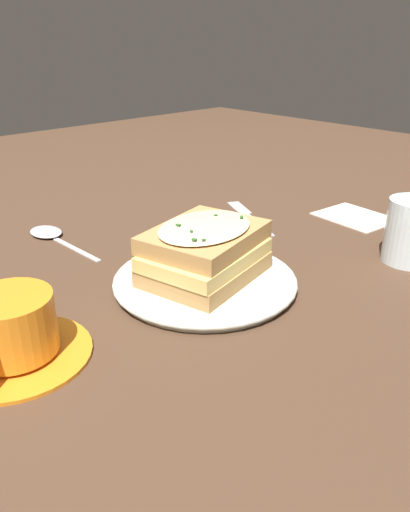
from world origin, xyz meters
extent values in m
plane|color=#473021|center=(0.00, 0.00, 0.00)|extent=(2.40, 2.40, 0.00)
cylinder|color=silver|center=(0.02, 0.01, 0.01)|extent=(0.22, 0.22, 0.01)
torus|color=silver|center=(0.02, 0.01, 0.01)|extent=(0.24, 0.24, 0.01)
cube|color=#B2844C|center=(0.02, 0.01, 0.03)|extent=(0.14, 0.17, 0.02)
cube|color=#E0C16B|center=(0.02, 0.01, 0.05)|extent=(0.14, 0.17, 0.02)
cube|color=#B2844C|center=(0.02, 0.00, 0.07)|extent=(0.15, 0.17, 0.02)
ellipsoid|color=beige|center=(0.02, 0.00, 0.08)|extent=(0.13, 0.16, 0.01)
cube|color=#2D6028|center=(0.04, 0.03, 0.08)|extent=(0.01, 0.01, 0.00)
cube|color=#2D6028|center=(-0.01, 0.04, 0.08)|extent=(0.01, 0.01, 0.00)
cube|color=#2D6028|center=(0.02, 0.03, 0.08)|extent=(0.01, 0.01, 0.00)
cube|color=#2D6028|center=(0.04, -0.03, 0.08)|extent=(0.00, 0.01, 0.00)
cube|color=#2D6028|center=(-0.01, 0.04, 0.08)|extent=(0.00, 0.01, 0.00)
cube|color=#2D6028|center=(0.01, -0.05, 0.08)|extent=(0.01, 0.01, 0.00)
cylinder|color=orange|center=(0.04, 0.25, 0.00)|extent=(0.15, 0.15, 0.01)
cylinder|color=orange|center=(0.04, 0.25, 0.04)|extent=(0.09, 0.09, 0.06)
cylinder|color=#381E0F|center=(0.04, 0.25, 0.06)|extent=(0.07, 0.07, 0.00)
cube|color=silver|center=(0.12, -0.22, 0.00)|extent=(0.11, 0.06, 0.00)
cube|color=silver|center=(0.20, -0.26, 0.00)|extent=(0.07, 0.05, 0.00)
cube|color=#333335|center=(0.21, -0.25, 0.00)|extent=(0.04, 0.02, 0.00)
cube|color=#333335|center=(0.21, -0.26, 0.00)|extent=(0.04, 0.02, 0.00)
cube|color=#333335|center=(0.21, -0.26, 0.00)|extent=(0.04, 0.02, 0.00)
cube|color=silver|center=(0.24, 0.07, 0.00)|extent=(0.12, 0.01, 0.00)
ellipsoid|color=silver|center=(0.33, 0.07, 0.01)|extent=(0.06, 0.05, 0.01)
cube|color=silver|center=(0.03, -0.37, 0.00)|extent=(0.13, 0.11, 0.00)
camera|label=1|loc=(-0.40, 0.40, 0.30)|focal=35.00mm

